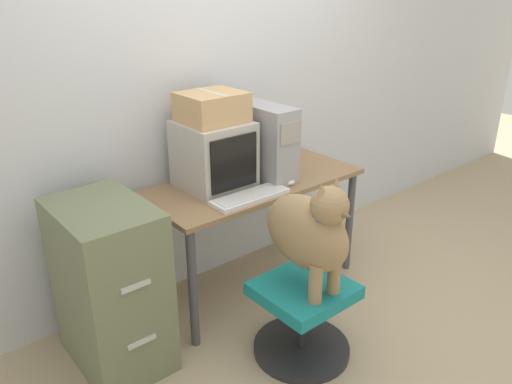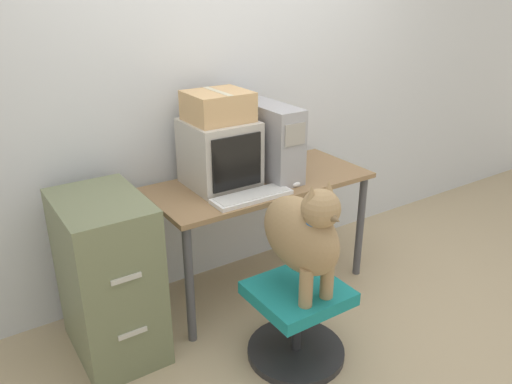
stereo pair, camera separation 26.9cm
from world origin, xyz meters
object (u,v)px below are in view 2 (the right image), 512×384
object	(u,v)px
keyboard	(252,196)
office_chair	(297,320)
crt_monitor	(220,153)
dog	(303,233)
filing_cabinet	(109,278)
pc_tower	(271,141)
cardboard_box	(218,106)

from	to	relation	value
keyboard	office_chair	size ratio (longest dim) A/B	0.89
crt_monitor	keyboard	size ratio (longest dim) A/B	0.85
dog	filing_cabinet	world-z (taller)	dog
crt_monitor	dog	size ratio (longest dim) A/B	0.64
pc_tower	office_chair	bearing A→B (deg)	-113.92
dog	pc_tower	bearing A→B (deg)	66.78
keyboard	filing_cabinet	world-z (taller)	filing_cabinet
pc_tower	cardboard_box	bearing A→B (deg)	169.63
dog	crt_monitor	bearing A→B (deg)	91.27
crt_monitor	keyboard	world-z (taller)	crt_monitor
dog	filing_cabinet	xyz separation A→B (m)	(-0.79, 0.62, -0.31)
office_chair	filing_cabinet	world-z (taller)	filing_cabinet
pc_tower	office_chair	world-z (taller)	pc_tower
keyboard	dog	world-z (taller)	dog
filing_cabinet	cardboard_box	world-z (taller)	cardboard_box
crt_monitor	cardboard_box	distance (m)	0.28
dog	filing_cabinet	distance (m)	1.05
keyboard	dog	xyz separation A→B (m)	(-0.02, -0.49, -0.01)
cardboard_box	crt_monitor	bearing A→B (deg)	-90.00
dog	filing_cabinet	bearing A→B (deg)	141.72
office_chair	dog	distance (m)	0.53
office_chair	dog	bearing A→B (deg)	-90.00
crt_monitor	office_chair	bearing A→B (deg)	-88.69
crt_monitor	pc_tower	distance (m)	0.33
crt_monitor	filing_cabinet	world-z (taller)	crt_monitor
cardboard_box	pc_tower	bearing A→B (deg)	-10.37
pc_tower	office_chair	distance (m)	1.07
keyboard	office_chair	xyz separation A→B (m)	(-0.02, -0.47, -0.54)
office_chair	dog	world-z (taller)	dog
cardboard_box	filing_cabinet	bearing A→B (deg)	-168.41
pc_tower	keyboard	size ratio (longest dim) A/B	1.02
crt_monitor	filing_cabinet	size ratio (longest dim) A/B	0.45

